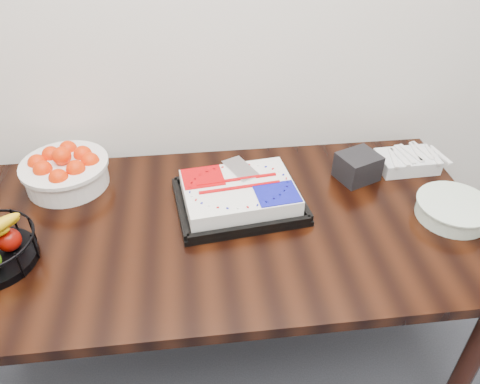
{
  "coord_description": "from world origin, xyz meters",
  "views": [
    {
      "loc": [
        -0.08,
        0.8,
        1.79
      ],
      "look_at": [
        0.07,
        2.06,
        0.83
      ],
      "focal_mm": 35.0,
      "sensor_mm": 36.0,
      "label": 1
    }
  ],
  "objects": [
    {
      "name": "plate_stack",
      "position": [
        0.79,
        1.94,
        0.78
      ],
      "size": [
        0.25,
        0.25,
        0.06
      ],
      "color": "white",
      "rests_on": "table"
    },
    {
      "name": "table",
      "position": [
        0.0,
        2.0,
        0.66
      ],
      "size": [
        1.8,
        0.9,
        0.75
      ],
      "color": "black",
      "rests_on": "ground"
    },
    {
      "name": "tangerine_bowl",
      "position": [
        -0.55,
        2.28,
        0.84
      ],
      "size": [
        0.32,
        0.32,
        0.2
      ],
      "color": "white",
      "rests_on": "table"
    },
    {
      "name": "napkin_box",
      "position": [
        0.53,
        2.2,
        0.8
      ],
      "size": [
        0.18,
        0.17,
        0.1
      ],
      "primitive_type": "cube",
      "rotation": [
        0.0,
        0.0,
        0.38
      ],
      "color": "black",
      "rests_on": "table"
    },
    {
      "name": "fork_bag",
      "position": [
        0.75,
        2.24,
        0.78
      ],
      "size": [
        0.23,
        0.15,
        0.06
      ],
      "color": "silver",
      "rests_on": "table"
    },
    {
      "name": "cake_tray",
      "position": [
        0.07,
        2.09,
        0.79
      ],
      "size": [
        0.47,
        0.39,
        0.09
      ],
      "color": "black",
      "rests_on": "table"
    }
  ]
}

